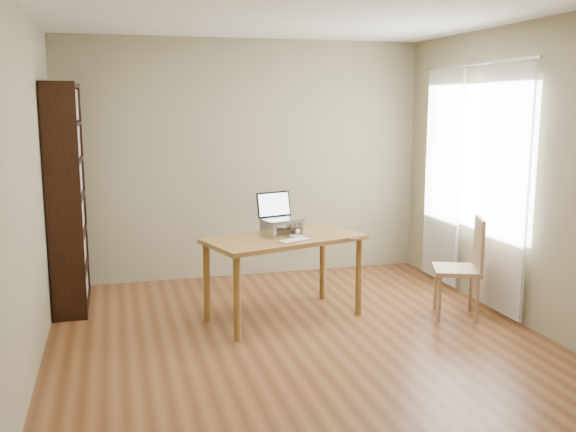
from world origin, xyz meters
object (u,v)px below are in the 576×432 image
object	(u,v)px
cat	(283,228)
chair	(464,263)
bookshelf	(67,198)
laptop	(280,213)
keyboard	(294,241)
desk	(284,248)

from	to	relation	value
cat	chair	xyz separation A→B (m)	(1.56, -0.48, -0.31)
bookshelf	laptop	world-z (taller)	bookshelf
bookshelf	chair	bearing A→B (deg)	-19.61
keyboard	cat	distance (m)	0.33
keyboard	chair	world-z (taller)	chair
bookshelf	keyboard	distance (m)	2.19
desk	bookshelf	bearing A→B (deg)	138.11
bookshelf	laptop	size ratio (longest dim) A/B	5.30
chair	bookshelf	bearing A→B (deg)	-177.60
laptop	keyboard	bearing A→B (deg)	-102.42
bookshelf	chair	world-z (taller)	bookshelf
desk	chair	distance (m)	1.63
laptop	chair	bearing A→B (deg)	-34.95
desk	chair	size ratio (longest dim) A/B	1.65
bookshelf	chair	size ratio (longest dim) A/B	2.29
desk	keyboard	world-z (taller)	keyboard
keyboard	cat	size ratio (longest dim) A/B	0.64
cat	laptop	bearing A→B (deg)	101.26
chair	laptop	bearing A→B (deg)	-175.82
desk	cat	xyz separation A→B (m)	(0.02, 0.11, 0.16)
laptop	chair	distance (m)	1.72
laptop	bookshelf	bearing A→B (deg)	141.78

